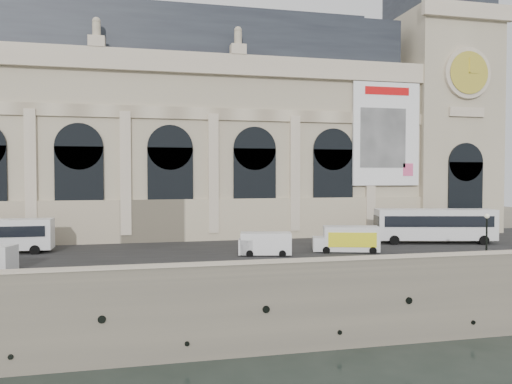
% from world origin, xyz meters
% --- Properties ---
extents(ground, '(260.00, 260.00, 0.00)m').
position_xyz_m(ground, '(0.00, 0.00, 0.00)').
color(ground, black).
rests_on(ground, ground).
extents(quay, '(160.00, 70.00, 6.00)m').
position_xyz_m(quay, '(0.00, 35.00, 3.00)').
color(quay, gray).
rests_on(quay, ground).
extents(street, '(160.00, 24.00, 0.06)m').
position_xyz_m(street, '(0.00, 14.00, 6.03)').
color(street, '#2D2D2D').
rests_on(street, quay).
extents(parapet, '(160.00, 1.40, 1.21)m').
position_xyz_m(parapet, '(0.00, 0.60, 6.62)').
color(parapet, gray).
rests_on(parapet, quay).
extents(museum, '(69.00, 18.70, 29.10)m').
position_xyz_m(museum, '(-5.98, 30.86, 19.72)').
color(museum, '#C5B798').
rests_on(museum, quay).
extents(clock_pavilion, '(13.00, 14.72, 36.70)m').
position_xyz_m(clock_pavilion, '(34.00, 27.93, 23.42)').
color(clock_pavilion, '#C5B798').
rests_on(clock_pavilion, quay).
extents(bus_right, '(13.60, 5.66, 3.93)m').
position_xyz_m(bus_right, '(25.28, 14.08, 8.20)').
color(bus_right, silver).
rests_on(bus_right, quay).
extents(van_c, '(5.36, 2.97, 2.26)m').
position_xyz_m(van_c, '(4.17, 10.15, 7.15)').
color(van_c, silver).
rests_on(van_c, quay).
extents(box_truck, '(6.89, 3.79, 2.65)m').
position_xyz_m(box_truck, '(12.98, 10.24, 7.33)').
color(box_truck, silver).
rests_on(box_truck, quay).
extents(lamp_right, '(0.44, 0.44, 4.34)m').
position_xyz_m(lamp_right, '(23.28, 2.70, 8.16)').
color(lamp_right, black).
rests_on(lamp_right, quay).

